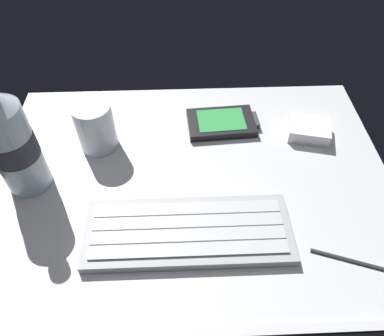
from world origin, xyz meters
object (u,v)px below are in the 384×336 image
charger_block (309,130)px  keyboard (188,231)px  juice_cup (96,128)px  handheld_device (222,123)px  stylus_pen (347,259)px  water_bottle (11,142)px

charger_block → keyboard: bearing=-138.4°
keyboard → juice_cup: (-14.81, 18.61, 3.10)cm
keyboard → handheld_device: (6.89, 22.60, -0.08)cm
keyboard → stylus_pen: 21.76cm
handheld_device → charger_block: 15.44cm
juice_cup → stylus_pen: size_ratio=0.89×
juice_cup → charger_block: juice_cup is taller
handheld_device → juice_cup: bearing=-169.6°
juice_cup → handheld_device: bearing=10.4°
keyboard → juice_cup: juice_cup is taller
water_bottle → juice_cup: bearing=39.5°
juice_cup → stylus_pen: juice_cup is taller
water_bottle → stylus_pen: bearing=-18.5°
water_bottle → charger_block: (46.65, 9.07, -7.81)cm
keyboard → stylus_pen: keyboard is taller
keyboard → charger_block: (22.02, 19.57, 0.39)cm
juice_cup → stylus_pen: bearing=-33.1°
keyboard → water_bottle: size_ratio=1.39×
keyboard → juice_cup: size_ratio=3.41×
water_bottle → stylus_pen: (45.84, -15.35, -8.66)cm
juice_cup → stylus_pen: (36.02, -23.46, -3.56)cm
handheld_device → stylus_pen: (14.32, -27.46, -0.38)cm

